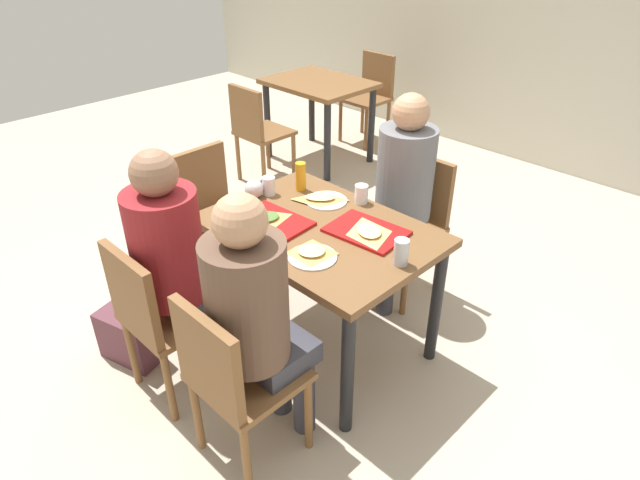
{
  "coord_description": "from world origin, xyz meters",
  "views": [
    {
      "loc": [
        1.64,
        -1.65,
        2.09
      ],
      "look_at": [
        0.0,
        0.0,
        0.67
      ],
      "focal_mm": 30.97,
      "sensor_mm": 36.0,
      "label": 1
    }
  ],
  "objects_px": {
    "tray_red_near": "(272,222)",
    "pizza_slice_b": "(369,231)",
    "person_in_red": "(176,256)",
    "background_chair_near": "(257,128)",
    "person_far_side": "(400,186)",
    "paper_plate_center": "(326,201)",
    "chair_near_right": "(232,376)",
    "foil_bundle": "(254,189)",
    "chair_left_end": "(211,207)",
    "person_in_brown_jacket": "(255,311)",
    "plastic_cup_a": "(361,194)",
    "pizza_slice_a": "(265,218)",
    "plastic_cup_b": "(271,247)",
    "background_chair_far": "(371,91)",
    "pizza_slice_c": "(320,198)",
    "pizza_slice_d": "(312,251)",
    "background_table": "(319,95)",
    "tray_red_far": "(366,231)",
    "handbag": "(129,337)",
    "chair_near_left": "(156,313)",
    "paper_plate_near_edge": "(312,257)",
    "plastic_cup_c": "(269,186)",
    "soda_can": "(401,252)",
    "main_table": "(320,245)",
    "chair_far_side": "(412,216)",
    "condiment_bottle": "(301,177)"
  },
  "relations": [
    {
      "from": "tray_red_far",
      "to": "handbag",
      "type": "relative_size",
      "value": 1.12
    },
    {
      "from": "plastic_cup_a",
      "to": "background_chair_far",
      "type": "relative_size",
      "value": 0.12
    },
    {
      "from": "pizza_slice_b",
      "to": "chair_far_side",
      "type": "bearing_deg",
      "value": 108.42
    },
    {
      "from": "plastic_cup_b",
      "to": "background_chair_near",
      "type": "relative_size",
      "value": 0.12
    },
    {
      "from": "chair_left_end",
      "to": "tray_red_near",
      "type": "xyz_separation_m",
      "value": [
        0.75,
        -0.14,
        0.25
      ]
    },
    {
      "from": "paper_plate_near_edge",
      "to": "plastic_cup_c",
      "type": "relative_size",
      "value": 2.2
    },
    {
      "from": "foil_bundle",
      "to": "background_table",
      "type": "xyz_separation_m",
      "value": [
        -1.35,
        1.85,
        -0.18
      ]
    },
    {
      "from": "chair_left_end",
      "to": "handbag",
      "type": "bearing_deg",
      "value": -68.47
    },
    {
      "from": "paper_plate_center",
      "to": "soda_can",
      "type": "height_order",
      "value": "soda_can"
    },
    {
      "from": "pizza_slice_d",
      "to": "background_chair_far",
      "type": "distance_m",
      "value": 3.41
    },
    {
      "from": "background_table",
      "to": "main_table",
      "type": "bearing_deg",
      "value": -45.01
    },
    {
      "from": "person_far_side",
      "to": "paper_plate_center",
      "type": "xyz_separation_m",
      "value": [
        -0.17,
        -0.42,
        0.0
      ]
    },
    {
      "from": "pizza_slice_a",
      "to": "plastic_cup_b",
      "type": "distance_m",
      "value": 0.31
    },
    {
      "from": "background_chair_near",
      "to": "pizza_slice_d",
      "type": "bearing_deg",
      "value": -33.27
    },
    {
      "from": "chair_left_end",
      "to": "foil_bundle",
      "type": "distance_m",
      "value": 0.55
    },
    {
      "from": "chair_far_side",
      "to": "tray_red_near",
      "type": "distance_m",
      "value": 0.97
    },
    {
      "from": "chair_left_end",
      "to": "pizza_slice_b",
      "type": "bearing_deg",
      "value": 5.08
    },
    {
      "from": "person_in_brown_jacket",
      "to": "pizza_slice_d",
      "type": "relative_size",
      "value": 5.15
    },
    {
      "from": "paper_plate_center",
      "to": "background_chair_near",
      "type": "bearing_deg",
      "value": 152.15
    },
    {
      "from": "paper_plate_near_edge",
      "to": "handbag",
      "type": "height_order",
      "value": "paper_plate_near_edge"
    },
    {
      "from": "paper_plate_center",
      "to": "background_table",
      "type": "relative_size",
      "value": 0.24
    },
    {
      "from": "pizza_slice_c",
      "to": "pizza_slice_d",
      "type": "xyz_separation_m",
      "value": [
        0.34,
        -0.4,
        -0.0
      ]
    },
    {
      "from": "chair_far_side",
      "to": "pizza_slice_a",
      "type": "height_order",
      "value": "chair_far_side"
    },
    {
      "from": "tray_red_near",
      "to": "pizza_slice_b",
      "type": "height_order",
      "value": "pizza_slice_b"
    },
    {
      "from": "chair_near_right",
      "to": "plastic_cup_b",
      "type": "bearing_deg",
      "value": 119.56
    },
    {
      "from": "chair_far_side",
      "to": "paper_plate_near_edge",
      "type": "relative_size",
      "value": 3.85
    },
    {
      "from": "plastic_cup_a",
      "to": "foil_bundle",
      "type": "bearing_deg",
      "value": -141.56
    },
    {
      "from": "person_in_brown_jacket",
      "to": "background_chair_near",
      "type": "height_order",
      "value": "person_in_brown_jacket"
    },
    {
      "from": "plastic_cup_a",
      "to": "plastic_cup_b",
      "type": "relative_size",
      "value": 1.0
    },
    {
      "from": "chair_near_right",
      "to": "plastic_cup_b",
      "type": "distance_m",
      "value": 0.59
    },
    {
      "from": "paper_plate_near_edge",
      "to": "soda_can",
      "type": "relative_size",
      "value": 1.8
    },
    {
      "from": "tray_red_near",
      "to": "paper_plate_near_edge",
      "type": "xyz_separation_m",
      "value": [
        0.36,
        -0.08,
        -0.0
      ]
    },
    {
      "from": "paper_plate_center",
      "to": "background_chair_near",
      "type": "distance_m",
      "value": 1.89
    },
    {
      "from": "chair_near_left",
      "to": "condiment_bottle",
      "type": "distance_m",
      "value": 1.05
    },
    {
      "from": "background_table",
      "to": "plastic_cup_a",
      "type": "bearing_deg",
      "value": -39.68
    },
    {
      "from": "chair_near_right",
      "to": "foil_bundle",
      "type": "height_order",
      "value": "chair_near_right"
    },
    {
      "from": "chair_near_right",
      "to": "background_table",
      "type": "distance_m",
      "value": 3.35
    },
    {
      "from": "person_in_brown_jacket",
      "to": "handbag",
      "type": "bearing_deg",
      "value": -170.25
    },
    {
      "from": "pizza_slice_b",
      "to": "person_in_red",
      "type": "bearing_deg",
      "value": -124.19
    },
    {
      "from": "tray_red_far",
      "to": "plastic_cup_a",
      "type": "distance_m",
      "value": 0.31
    },
    {
      "from": "soda_can",
      "to": "background_chair_near",
      "type": "xyz_separation_m",
      "value": [
        -2.3,
        1.07,
        -0.31
      ]
    },
    {
      "from": "pizza_slice_b",
      "to": "background_chair_near",
      "type": "height_order",
      "value": "background_chair_near"
    },
    {
      "from": "chair_far_side",
      "to": "person_in_red",
      "type": "xyz_separation_m",
      "value": [
        -0.28,
        -1.42,
        0.25
      ]
    },
    {
      "from": "person_in_red",
      "to": "background_chair_near",
      "type": "distance_m",
      "value": 2.34
    },
    {
      "from": "paper_plate_center",
      "to": "background_chair_far",
      "type": "xyz_separation_m",
      "value": [
        -1.66,
        2.34,
        -0.25
      ]
    },
    {
      "from": "tray_red_far",
      "to": "tray_red_near",
      "type": "bearing_deg",
      "value": -146.77
    },
    {
      "from": "chair_near_left",
      "to": "paper_plate_center",
      "type": "relative_size",
      "value": 3.85
    },
    {
      "from": "person_far_side",
      "to": "plastic_cup_a",
      "type": "relative_size",
      "value": 12.56
    },
    {
      "from": "chair_near_right",
      "to": "person_in_brown_jacket",
      "type": "bearing_deg",
      "value": 90.0
    },
    {
      "from": "plastic_cup_a",
      "to": "pizza_slice_b",
      "type": "bearing_deg",
      "value": -42.48
    }
  ]
}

